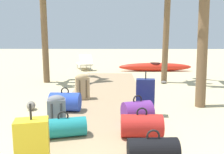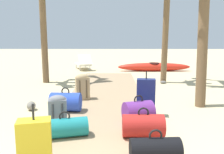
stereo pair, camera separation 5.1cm
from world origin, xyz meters
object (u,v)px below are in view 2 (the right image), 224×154
object	(u,v)px
suitcase_navy	(146,95)
duffel_bag_red	(143,126)
backpack_tan	(82,86)
suitcase_yellow	(35,144)
kayak	(154,67)
duffel_bag_teal	(65,128)
duffel_bag_blue	(66,102)
backpack_grey	(58,110)
lounge_chair	(83,63)
duffel_bag_purple	(138,112)
duffel_bag_black	(155,150)

from	to	relation	value
suitcase_navy	duffel_bag_red	world-z (taller)	suitcase_navy
backpack_tan	suitcase_yellow	bearing A→B (deg)	-92.49
kayak	suitcase_yellow	bearing A→B (deg)	-107.87
suitcase_yellow	duffel_bag_teal	bearing A→B (deg)	79.43
duffel_bag_blue	backpack_grey	xyz separation A→B (m)	(0.03, -0.81, 0.09)
suitcase_navy	duffel_bag_red	bearing A→B (deg)	-99.35
suitcase_yellow	lounge_chair	bearing A→B (deg)	93.83
duffel_bag_blue	kayak	xyz separation A→B (m)	(2.87, 6.52, -0.07)
lounge_chair	suitcase_navy	bearing A→B (deg)	-73.21
backpack_tan	lounge_chair	xyz separation A→B (m)	(-0.75, 6.05, -0.07)
backpack_tan	suitcase_yellow	world-z (taller)	suitcase_yellow
duffel_bag_teal	duffel_bag_red	distance (m)	1.16
duffel_bag_blue	duffel_bag_red	world-z (taller)	duffel_bag_blue
duffel_bag_red	backpack_grey	size ratio (longest dim) A/B	1.17
duffel_bag_purple	duffel_bag_black	size ratio (longest dim) A/B	0.94
kayak	backpack_tan	bearing A→B (deg)	-115.49
duffel_bag_teal	suitcase_yellow	xyz separation A→B (m)	(-0.16, -0.85, 0.14)
duffel_bag_teal	kayak	world-z (taller)	duffel_bag_teal
duffel_bag_red	kayak	distance (m)	7.92
suitcase_yellow	duffel_bag_black	bearing A→B (deg)	6.50
duffel_bag_black	kayak	bearing A→B (deg)	80.51
duffel_bag_teal	backpack_grey	bearing A→B (deg)	114.26
suitcase_navy	backpack_grey	distance (m)	1.75
duffel_bag_blue	backpack_grey	bearing A→B (deg)	-87.97
duffel_bag_purple	suitcase_yellow	size ratio (longest dim) A/B	0.78
duffel_bag_purple	suitcase_yellow	distance (m)	1.95
duffel_bag_red	lounge_chair	size ratio (longest dim) A/B	0.37
duffel_bag_teal	duffel_bag_black	bearing A→B (deg)	-29.77
suitcase_navy	backpack_tan	distance (m)	1.70
duffel_bag_teal	backpack_tan	size ratio (longest dim) A/B	1.17
duffel_bag_black	kayak	distance (m)	8.61
duffel_bag_red	duffel_bag_blue	bearing A→B (deg)	137.99
duffel_bag_purple	suitcase_yellow	world-z (taller)	suitcase_yellow
duffel_bag_purple	duffel_bag_red	xyz separation A→B (m)	(0.01, -0.58, -0.02)
duffel_bag_black	duffel_bag_purple	bearing A→B (deg)	92.99
lounge_chair	duffel_bag_blue	bearing A→B (deg)	-85.67
suitcase_yellow	duffel_bag_red	bearing A→B (deg)	33.44
duffel_bag_blue	suitcase_navy	distance (m)	1.60
duffel_bag_blue	suitcase_yellow	world-z (taller)	suitcase_yellow
suitcase_navy	kayak	distance (m)	6.69
lounge_chair	backpack_tan	bearing A→B (deg)	-82.97
lounge_chair	duffel_bag_purple	bearing A→B (deg)	-76.02
suitcase_yellow	kayak	xyz separation A→B (m)	(2.79, 8.65, -0.16)
duffel_bag_purple	kayak	size ratio (longest dim) A/B	0.17
duffel_bag_red	lounge_chair	distance (m)	8.49
suitcase_navy	suitcase_yellow	world-z (taller)	suitcase_navy
duffel_bag_purple	duffel_bag_black	world-z (taller)	duffel_bag_purple
duffel_bag_purple	backpack_grey	distance (m)	1.36
duffel_bag_black	lounge_chair	world-z (taller)	lounge_chair
duffel_bag_teal	duffel_bag_purple	xyz separation A→B (m)	(1.14, 0.60, 0.05)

